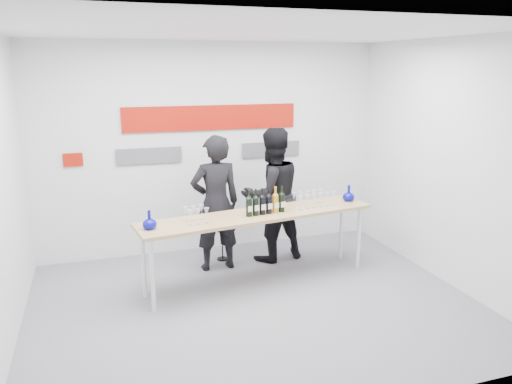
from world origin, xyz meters
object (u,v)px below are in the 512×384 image
Objects in this scene: tasting_table at (259,219)px; mic_stand at (222,231)px; presenter_left at (216,203)px; presenter_right at (272,195)px.

mic_stand reaches higher than tasting_table.
tasting_table is 0.99m from mic_stand.
presenter_left reaches higher than tasting_table.
presenter_left is 0.57m from mic_stand.
mic_stand is (0.15, 0.26, -0.49)m from presenter_left.
presenter_right is (0.82, 0.10, 0.02)m from presenter_left.
presenter_left is 0.83m from presenter_right.
tasting_table is 1.64× the size of presenter_right.
tasting_table is at bearing 48.59° from presenter_right.
tasting_table is 0.82m from presenter_right.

